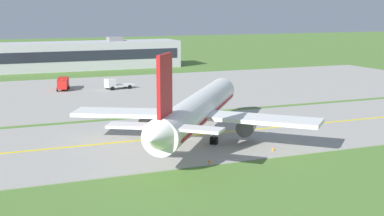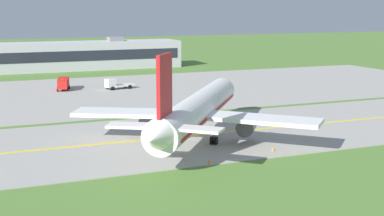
{
  "view_description": "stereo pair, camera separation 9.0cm",
  "coord_description": "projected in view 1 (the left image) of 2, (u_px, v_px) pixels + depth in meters",
  "views": [
    {
      "loc": [
        -27.83,
        -67.84,
        17.42
      ],
      "look_at": [
        0.1,
        -0.46,
        4.0
      ],
      "focal_mm": 51.51,
      "sensor_mm": 36.0,
      "label": 1
    },
    {
      "loc": [
        -27.74,
        -67.87,
        17.42
      ],
      "look_at": [
        0.1,
        -0.46,
        4.0
      ],
      "focal_mm": 51.51,
      "sensor_mm": 36.0,
      "label": 2
    }
  ],
  "objects": [
    {
      "name": "airplane_lead",
      "position": [
        197.0,
        110.0,
        71.86
      ],
      "size": [
        28.99,
        33.93,
        12.7
      ],
      "color": "white",
      "rests_on": "ground"
    },
    {
      "name": "terminal_building",
      "position": [
        73.0,
        56.0,
        154.95
      ],
      "size": [
        60.81,
        11.64,
        8.92
      ],
      "color": "#B2B2B7",
      "rests_on": "ground"
    },
    {
      "name": "service_truck_catering",
      "position": [
        115.0,
        84.0,
        117.31
      ],
      "size": [
        6.7,
        3.47,
        2.59
      ],
      "color": "silver",
      "rests_on": "ground"
    },
    {
      "name": "traffic_cone_mid_edge",
      "position": [
        210.0,
        161.0,
        62.02
      ],
      "size": [
        0.44,
        0.44,
        0.6
      ],
      "primitive_type": "cone",
      "color": "orange",
      "rests_on": "ground"
    },
    {
      "name": "apron_pad",
      "position": [
        159.0,
        90.0,
        117.18
      ],
      "size": [
        140.0,
        52.0,
        0.1
      ],
      "primitive_type": "cube",
      "color": "#9E9B93",
      "rests_on": "ground"
    },
    {
      "name": "traffic_cone_near_edge",
      "position": [
        273.0,
        149.0,
        67.33
      ],
      "size": [
        0.44,
        0.44,
        0.6
      ],
      "primitive_type": "cone",
      "color": "orange",
      "rests_on": "ground"
    },
    {
      "name": "ground_plane",
      "position": [
        190.0,
        136.0,
        75.26
      ],
      "size": [
        500.0,
        500.0,
        0.0
      ],
      "primitive_type": "plane",
      "color": "#517A33"
    },
    {
      "name": "taxiway_centreline",
      "position": [
        190.0,
        135.0,
        75.25
      ],
      "size": [
        220.0,
        0.6,
        0.01
      ],
      "primitive_type": "cube",
      "color": "yellow",
      "rests_on": "taxiway_strip"
    },
    {
      "name": "service_truck_fuel",
      "position": [
        63.0,
        83.0,
        116.46
      ],
      "size": [
        3.48,
        6.32,
        2.6
      ],
      "color": "red",
      "rests_on": "ground"
    },
    {
      "name": "taxiway_strip",
      "position": [
        190.0,
        136.0,
        75.26
      ],
      "size": [
        240.0,
        28.0,
        0.1
      ],
      "primitive_type": "cube",
      "color": "#9E9B93",
      "rests_on": "ground"
    }
  ]
}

